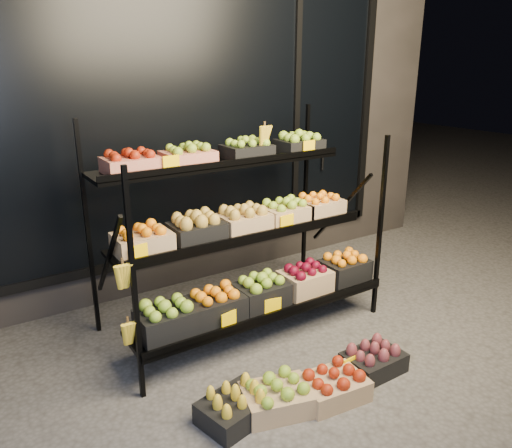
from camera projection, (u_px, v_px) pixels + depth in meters
ground at (289, 360)px, 3.57m from camera, size 24.00×24.00×0.00m
building at (141, 90)px, 5.08m from camera, size 6.00×2.08×3.50m
display_rack at (244, 233)px, 3.80m from camera, size 2.18×1.02×1.66m
tag_floor_b at (350, 371)px, 3.34m from camera, size 0.13×0.01×0.12m
floor_crate_left at (277, 396)px, 3.03m from camera, size 0.49×0.41×0.21m
floor_crate_midleft at (235, 406)px, 2.95m from camera, size 0.46×0.38×0.20m
floor_crate_midright at (333, 385)px, 3.14m from camera, size 0.44×0.35×0.21m
floor_crate_right at (374, 359)px, 3.42m from camera, size 0.40×0.30×0.20m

